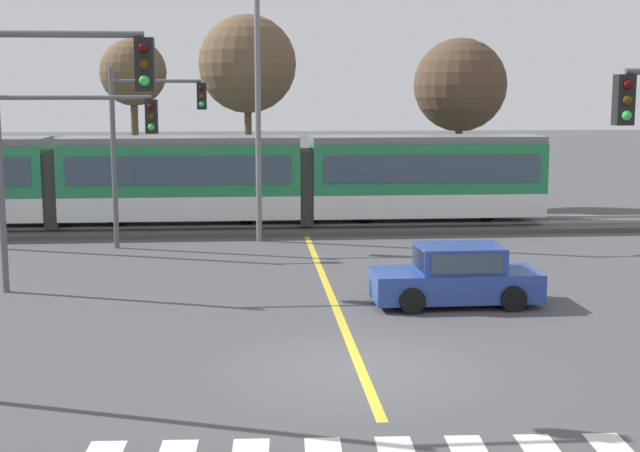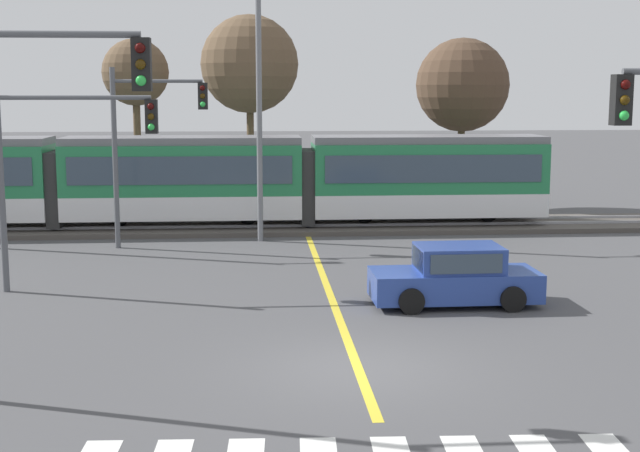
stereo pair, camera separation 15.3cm
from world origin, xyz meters
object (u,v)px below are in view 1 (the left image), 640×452
object	(u,v)px
bare_tree_west	(133,74)
bare_tree_east	(247,65)
traffic_light_near_left	(10,148)
bare_tree_far_east	(460,85)
light_rail_tram	(182,178)
street_lamp_centre	(263,93)
traffic_light_mid_left	(56,151)
traffic_light_far_left	(145,131)
sedan_crossing	(456,277)

from	to	relation	value
bare_tree_west	bare_tree_east	size ratio (longest dim) A/B	0.88
traffic_light_near_left	bare_tree_far_east	distance (m)	27.94
light_rail_tram	traffic_light_near_left	world-z (taller)	traffic_light_near_left
bare_tree_west	street_lamp_centre	bearing A→B (deg)	-55.93
light_rail_tram	bare_tree_west	bearing A→B (deg)	113.76
traffic_light_near_left	bare_tree_far_east	xyz separation A→B (m)	(13.62, 24.37, 1.16)
street_lamp_centre	bare_tree_far_east	size ratio (longest dim) A/B	1.21
traffic_light_mid_left	bare_tree_west	xyz separation A→B (m)	(0.11, 15.78, 2.28)
traffic_light_far_left	bare_tree_west	bearing A→B (deg)	99.01
street_lamp_centre	bare_tree_west	distance (m)	9.86
street_lamp_centre	bare_tree_west	size ratio (longest dim) A/B	1.23
street_lamp_centre	bare_tree_west	bearing A→B (deg)	124.07
traffic_light_far_left	bare_tree_east	distance (m)	10.18
light_rail_tram	traffic_light_mid_left	distance (m)	10.79
bare_tree_west	bare_tree_far_east	world-z (taller)	bare_tree_far_east
bare_tree_east	traffic_light_mid_left	bearing A→B (deg)	-107.81
traffic_light_far_left	traffic_light_near_left	distance (m)	15.07
traffic_light_mid_left	bare_tree_east	xyz separation A→B (m)	(5.08, 15.81, 2.70)
traffic_light_near_left	street_lamp_centre	bearing A→B (deg)	74.02
traffic_light_far_left	street_lamp_centre	distance (m)	4.37
street_lamp_centre	bare_tree_far_east	xyz separation A→B (m)	(9.00, 8.25, 0.32)
sedan_crossing	traffic_light_far_left	world-z (taller)	traffic_light_far_left
bare_tree_east	bare_tree_far_east	world-z (taller)	bare_tree_east
traffic_light_far_left	traffic_light_near_left	size ratio (longest dim) A/B	0.92
sedan_crossing	bare_tree_west	world-z (taller)	bare_tree_west
bare_tree_far_east	traffic_light_near_left	bearing A→B (deg)	-119.19
sedan_crossing	traffic_light_mid_left	size ratio (longest dim) A/B	0.74
street_lamp_centre	bare_tree_east	size ratio (longest dim) A/B	1.08
sedan_crossing	traffic_light_near_left	bearing A→B (deg)	-146.45
traffic_light_near_left	traffic_light_mid_left	bearing A→B (deg)	96.73
street_lamp_centre	bare_tree_east	world-z (taller)	street_lamp_centre
traffic_light_far_left	bare_tree_west	size ratio (longest dim) A/B	0.81
sedan_crossing	traffic_light_mid_left	distance (m)	10.95
light_rail_tram	sedan_crossing	size ratio (longest dim) A/B	6.63
sedan_crossing	bare_tree_west	xyz separation A→B (m)	(-10.13, 18.13, 5.36)
bare_tree_east	bare_tree_west	bearing A→B (deg)	-179.66
bare_tree_far_east	bare_tree_west	bearing A→B (deg)	-179.56
traffic_light_far_left	traffic_light_near_left	world-z (taller)	traffic_light_near_left
sedan_crossing	traffic_light_near_left	size ratio (longest dim) A/B	0.64
bare_tree_west	traffic_light_near_left	bearing A→B (deg)	-87.90
traffic_light_mid_left	street_lamp_centre	distance (m)	9.60
bare_tree_far_east	light_rail_tram	bearing A→B (deg)	-155.46
light_rail_tram	traffic_light_mid_left	xyz separation A→B (m)	(-2.50, -10.36, 1.73)
sedan_crossing	street_lamp_centre	distance (m)	11.91
traffic_light_far_left	street_lamp_centre	xyz separation A→B (m)	(4.05, 1.07, 1.25)
sedan_crossing	street_lamp_centre	world-z (taller)	street_lamp_centre
light_rail_tram	bare_tree_east	distance (m)	7.48
sedan_crossing	bare_tree_west	size ratio (longest dim) A/B	0.56
bare_tree_far_east	bare_tree_east	bearing A→B (deg)	-179.51
traffic_light_near_left	bare_tree_east	world-z (taller)	bare_tree_east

